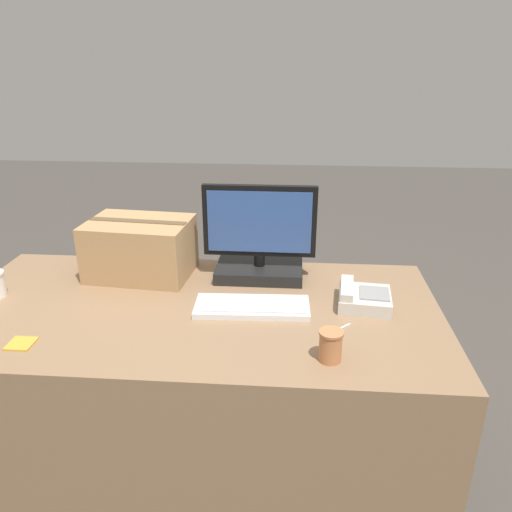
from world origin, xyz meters
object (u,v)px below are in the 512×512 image
object	(u,v)px
paper_cup_right	(330,346)
spoon	(332,333)
keyboard	(252,306)
monitor	(259,245)
sticky_note_pad	(21,344)
desk_phone	(363,298)
cardboard_box	(140,248)

from	to	relation	value
paper_cup_right	spoon	xyz separation A→B (m)	(0.02, 0.16, -0.05)
keyboard	monitor	bearing A→B (deg)	86.80
sticky_note_pad	monitor	bearing A→B (deg)	39.08
spoon	desk_phone	bearing A→B (deg)	-164.51
paper_cup_right	cardboard_box	xyz separation A→B (m)	(-0.75, 0.58, 0.07)
monitor	cardboard_box	size ratio (longest dim) A/B	1.05
keyboard	sticky_note_pad	xyz separation A→B (m)	(-0.72, -0.29, -0.01)
spoon	cardboard_box	distance (m)	0.88
monitor	sticky_note_pad	distance (m)	0.94
paper_cup_right	spoon	size ratio (longest dim) A/B	0.88
monitor	cardboard_box	bearing A→B (deg)	-177.91
keyboard	sticky_note_pad	bearing A→B (deg)	-160.19
keyboard	cardboard_box	xyz separation A→B (m)	(-0.49, 0.28, 0.10)
monitor	paper_cup_right	distance (m)	0.66
keyboard	sticky_note_pad	size ratio (longest dim) A/B	5.23
keyboard	paper_cup_right	world-z (taller)	paper_cup_right
monitor	spoon	size ratio (longest dim) A/B	4.01
keyboard	sticky_note_pad	world-z (taller)	keyboard
monitor	paper_cup_right	world-z (taller)	monitor
monitor	keyboard	xyz separation A→B (m)	(-0.01, -0.30, -0.12)
monitor	keyboard	distance (m)	0.32
monitor	spoon	bearing A→B (deg)	-58.28
spoon	sticky_note_pad	world-z (taller)	sticky_note_pad
spoon	paper_cup_right	bearing A→B (deg)	40.56
keyboard	paper_cup_right	xyz separation A→B (m)	(0.26, -0.30, 0.04)
monitor	paper_cup_right	size ratio (longest dim) A/B	4.57
paper_cup_right	cardboard_box	size ratio (longest dim) A/B	0.23
monitor	keyboard	size ratio (longest dim) A/B	1.09
paper_cup_right	spoon	distance (m)	0.17
spoon	keyboard	bearing A→B (deg)	-70.94
paper_cup_right	cardboard_box	world-z (taller)	cardboard_box
keyboard	desk_phone	distance (m)	0.41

